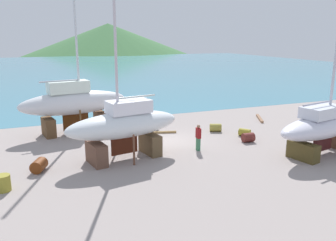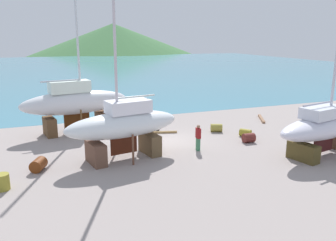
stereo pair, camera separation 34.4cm
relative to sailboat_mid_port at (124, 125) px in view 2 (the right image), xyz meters
The scene contains 16 objects.
ground_plane 4.67m from the sailboat_mid_port, 23.15° to the right, with size 47.14×47.14×0.00m, color gray.
sea_water 60.56m from the sailboat_mid_port, 86.34° to the left, with size 140.77×100.54×0.01m, color teal.
headland_hill 140.66m from the sailboat_mid_port, 78.06° to the left, with size 131.92×131.92×24.82m, color #3B6B3B.
sailboat_mid_port is the anchor object (origin of this frame).
sailboat_small_center 7.27m from the sailboat_mid_port, 105.57° to the left, with size 8.27×3.45×13.28m.
sailboat_far_slipway 12.04m from the sailboat_mid_port, 17.71° to the right, with size 7.95×3.87×13.24m.
worker 4.86m from the sailboat_mid_port, ahead, with size 0.30×0.47×1.67m.
barrel_blue_faded 5.11m from the sailboat_mid_port, behind, with size 0.68×0.68×0.93m, color #642C0F.
barrel_tar_black 14.73m from the sailboat_mid_port, ahead, with size 0.66×0.66×0.81m, color olive.
barrel_by_slipway 8.87m from the sailboat_mid_port, ahead, with size 0.63×0.63×0.77m, color maroon.
barrel_tipped_center 7.02m from the sailboat_mid_port, 160.91° to the right, with size 0.67×0.67×0.78m, color olive.
barrel_rust_far 8.78m from the sailboat_mid_port, 22.61° to the left, with size 0.61×0.61×0.86m, color olive.
barrel_rust_near 9.56m from the sailboat_mid_port, ahead, with size 0.55×0.55×0.79m, color olive.
barrel_tipped_right 6.60m from the sailboat_mid_port, 56.13° to the left, with size 0.63×0.63×0.89m, color #302B2A.
timber_long_aft 14.66m from the sailboat_mid_port, 21.76° to the left, with size 2.79×0.23×0.17m, color #8C6549.
timber_plank_far 6.04m from the sailboat_mid_port, 51.22° to the left, with size 2.98×0.19×0.15m, color olive.
Camera 2 is at (-8.43, -21.65, 7.09)m, focal length 37.34 mm.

